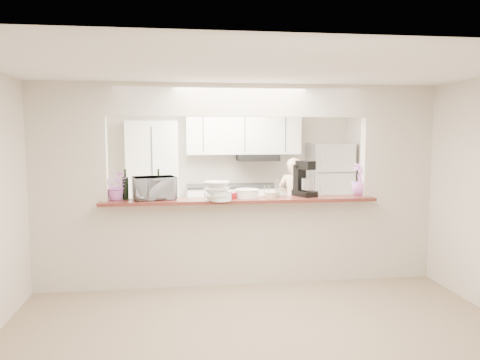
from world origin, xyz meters
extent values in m
plane|color=gray|center=(0.00, 0.00, 0.00)|extent=(6.00, 6.00, 0.00)
cube|color=silver|center=(0.00, 1.55, 0.01)|extent=(5.00, 2.90, 0.01)
cube|color=beige|center=(-2.05, 0.00, 1.25)|extent=(0.90, 0.15, 2.50)
cube|color=beige|center=(2.05, 0.00, 1.25)|extent=(0.90, 0.15, 2.50)
cube|color=beige|center=(0.00, 0.00, 2.30)|extent=(3.20, 0.15, 0.40)
cube|color=beige|center=(0.00, 0.00, 0.53)|extent=(3.20, 0.15, 1.05)
cube|color=maroon|center=(0.00, -0.05, 1.07)|extent=(3.40, 0.38, 0.04)
cube|color=white|center=(-1.20, 2.70, 1.05)|extent=(0.90, 0.60, 2.10)
cube|color=white|center=(0.45, 2.70, 0.45)|extent=(2.10, 0.60, 0.90)
cube|color=#292A2C|center=(0.45, 2.70, 0.92)|extent=(2.10, 0.62, 0.04)
cube|color=white|center=(0.45, 2.83, 1.88)|extent=(2.10, 0.35, 0.75)
cube|color=black|center=(0.70, 2.72, 1.44)|extent=(0.75, 0.45, 0.12)
cube|color=black|center=(1.20, 2.40, 0.50)|extent=(0.55, 0.02, 0.55)
cube|color=#B8B7BD|center=(2.05, 2.65, 0.85)|extent=(0.75, 0.70, 1.70)
imported|color=#CA6BA5|center=(-1.50, 0.05, 1.27)|extent=(0.38, 0.36, 0.35)
cylinder|color=black|center=(-1.40, 0.07, 1.23)|extent=(0.07, 0.07, 0.28)
cylinder|color=black|center=(-1.40, 0.07, 1.41)|extent=(0.03, 0.03, 0.10)
cylinder|color=black|center=(-1.00, 0.07, 1.23)|extent=(0.07, 0.07, 0.28)
cylinder|color=black|center=(-1.00, 0.07, 1.41)|extent=(0.03, 0.03, 0.10)
imported|color=#9C9CA0|center=(-1.05, 0.05, 1.23)|extent=(0.57, 0.45, 0.28)
imported|color=silver|center=(-0.30, -0.17, 1.20)|extent=(0.36, 0.36, 0.23)
cylinder|color=white|center=(-0.25, -0.19, 1.15)|extent=(0.25, 0.25, 0.11)
cylinder|color=white|center=(-0.25, -0.19, 1.21)|extent=(0.26, 0.26, 0.01)
cylinder|color=white|center=(0.10, 0.03, 1.14)|extent=(0.29, 0.29, 0.10)
cylinder|color=white|center=(0.10, 0.03, 1.19)|extent=(0.30, 0.30, 0.01)
cylinder|color=maroon|center=(-0.12, -0.03, 1.13)|extent=(0.16, 0.16, 0.07)
cylinder|color=tan|center=(0.40, -0.03, 1.13)|extent=(0.16, 0.16, 0.07)
cube|color=silver|center=(0.45, 0.05, 1.10)|extent=(0.26, 0.20, 0.01)
cube|color=white|center=(0.45, 0.05, 1.13)|extent=(0.12, 0.12, 0.06)
cube|color=black|center=(0.85, 0.05, 1.13)|extent=(0.30, 0.36, 0.08)
cube|color=black|center=(0.81, 0.15, 1.33)|extent=(0.16, 0.15, 0.33)
cube|color=black|center=(0.85, 0.04, 1.49)|extent=(0.22, 0.29, 0.11)
cylinder|color=#B7B7BC|center=(0.88, -0.01, 1.25)|extent=(0.15, 0.15, 0.14)
imported|color=#D373D5|center=(1.60, 0.05, 1.30)|extent=(0.29, 0.29, 0.42)
imported|color=#DFAC91|center=(1.20, 2.02, 0.73)|extent=(0.63, 0.53, 1.46)
camera|label=1|loc=(-0.76, -5.74, 1.93)|focal=35.00mm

